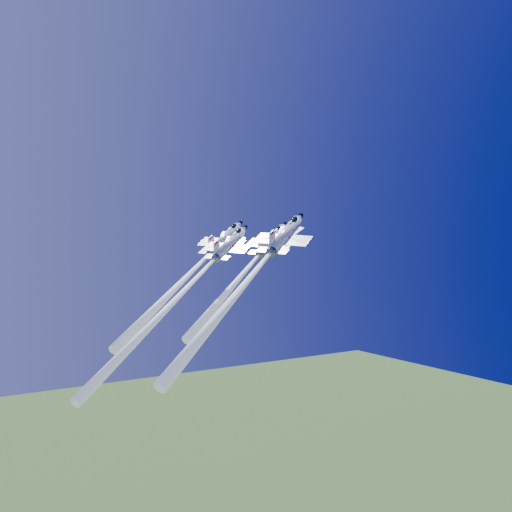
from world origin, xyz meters
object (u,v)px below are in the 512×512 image
jet_left (193,271)px  jet_right (251,276)px  jet_lead (247,269)px  jet_slot (185,290)px

jet_left → jet_right: bearing=-18.3°
jet_left → jet_right: jet_right is taller
jet_lead → jet_left: bearing=-138.4°
jet_lead → jet_right: 13.42m
jet_slot → jet_lead: bearing=83.2°
jet_right → jet_slot: jet_right is taller
jet_lead → jet_right: bearing=-61.7°
jet_lead → jet_left: 10.65m
jet_right → jet_slot: bearing=-139.9°
jet_left → jet_slot: (-6.91, -11.31, -2.56)m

